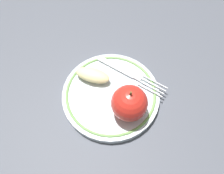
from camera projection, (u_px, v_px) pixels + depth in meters
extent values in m
plane|color=#484B55|center=(109.00, 96.00, 0.54)|extent=(2.00, 2.00, 0.00)
cylinder|color=silver|center=(112.00, 94.00, 0.54)|extent=(0.21, 0.21, 0.02)
torus|color=#6D9C50|center=(112.00, 92.00, 0.53)|extent=(0.19, 0.19, 0.01)
sphere|color=red|center=(129.00, 103.00, 0.47)|extent=(0.07, 0.07, 0.07)
cylinder|color=brown|center=(131.00, 94.00, 0.44)|extent=(0.00, 0.00, 0.01)
ellipsoid|color=beige|center=(93.00, 75.00, 0.53)|extent=(0.05, 0.08, 0.02)
cube|color=silver|center=(116.00, 67.00, 0.56)|extent=(0.02, 0.09, 0.00)
cube|color=silver|center=(137.00, 78.00, 0.54)|extent=(0.01, 0.02, 0.00)
cube|color=silver|center=(150.00, 90.00, 0.53)|extent=(0.00, 0.06, 0.00)
cube|color=silver|center=(152.00, 88.00, 0.53)|extent=(0.00, 0.06, 0.00)
cube|color=silver|center=(153.00, 85.00, 0.53)|extent=(0.00, 0.06, 0.00)
cube|color=silver|center=(155.00, 82.00, 0.54)|extent=(0.00, 0.06, 0.00)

